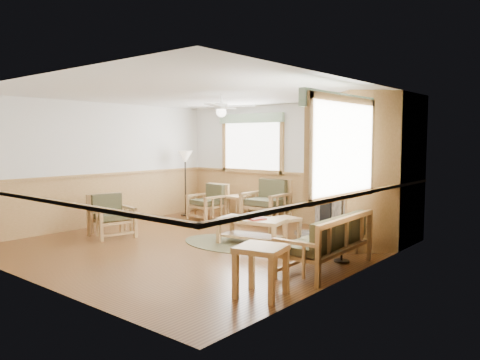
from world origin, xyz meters
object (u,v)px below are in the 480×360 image
Objects in this scene: sofa at (325,242)px; end_table_sofa at (261,271)px; coffee_table at (252,231)px; footstool at (285,228)px; armchair_left at (112,216)px; floor_lamp_right at (342,214)px; armchair_back_right at (266,201)px; armchair_back_left at (208,202)px; floor_lamp_left at (185,183)px; end_table_chairs at (237,207)px.

end_table_sofa is at bearing -2.38° from sofa.
coffee_table reaches higher than footstool.
floor_lamp_right reaches higher than armchair_left.
armchair_back_right is 3.53m from floor_lamp_right.
coffee_table is at bearing -50.57° from armchair_left.
armchair_back_left is 0.70× the size of coffee_table.
coffee_table is 0.73× the size of floor_lamp_left.
coffee_table is at bearing -22.87° from armchair_back_left.
end_table_chairs is at bearing 152.89° from footstool.
end_table_chairs is at bearing 133.09° from end_table_sofa.
armchair_back_right is at bearing 138.81° from footstool.
footstool is 0.31× the size of floor_lamp_right.
armchair_back_left is 0.71m from end_table_chairs.
floor_lamp_left is at bearing -114.32° from sofa.
footstool is (-1.63, 2.91, -0.11)m from end_table_sofa.
sofa is at bearing -90.00° from floor_lamp_right.
end_table_chairs is at bearing 15.16° from floor_lamp_left.
end_table_chairs is at bearing 43.58° from armchair_back_left.
sofa is at bearing -21.95° from floor_lamp_left.
floor_lamp_left is (-0.77, 2.71, 0.40)m from armchair_left.
armchair_back_right is (1.37, 0.47, 0.08)m from armchair_back_left.
footstool is (0.20, 0.77, -0.03)m from coffee_table.
end_table_chairs reaches higher than footstool.
floor_lamp_left is (-3.27, 1.47, 0.57)m from coffee_table.
end_table_sofa is at bearing -60.70° from footstool.
sofa is 2.11× the size of armchair_back_left.
sofa is 2.13× the size of armchair_left.
armchair_back_left is at bearing 138.36° from coffee_table.
armchair_back_right is 0.61× the size of floor_lamp_left.
armchair_left is at bearing -83.53° from armchair_back_left.
armchair_left is 0.55× the size of floor_lamp_right.
armchair_left is 3.14m from end_table_chairs.
sofa reaches higher than end_table_sofa.
floor_lamp_left is at bearing 144.24° from coffee_table.
footstool is at bearing -43.59° from armchair_back_right.
floor_lamp_left reaches higher than armchair_left.
armchair_back_right is 0.66× the size of floor_lamp_right.
armchair_back_right reaches higher than end_table_chairs.
floor_lamp_left is 5.33m from floor_lamp_right.
armchair_back_right is 0.83× the size of coffee_table.
coffee_table is at bearing -62.58° from armchair_back_right.
floor_lamp_right is at bearing -11.97° from armchair_back_left.
coffee_table is 3.63m from floor_lamp_left.
footstool is at bearing -6.59° from armchair_back_left.
coffee_table is 2.64m from end_table_chairs.
footstool is (1.29, -1.13, -0.29)m from armchair_back_right.
sofa is 4.38m from armchair_left.
floor_lamp_left reaches higher than end_table_chairs.
sofa is at bearing -42.75° from armchair_back_right.
armchair_left is 4.50m from floor_lamp_right.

